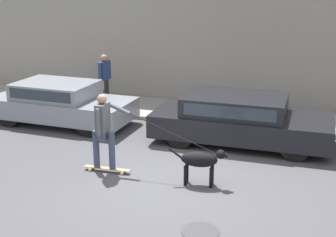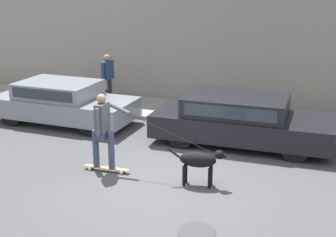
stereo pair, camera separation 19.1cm
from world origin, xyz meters
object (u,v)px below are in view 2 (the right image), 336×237
at_px(skateboarder, 103,128).
at_px(pedestrian_with_bag, 107,77).
at_px(parked_car_1, 241,120).
at_px(dog, 199,161).
at_px(parked_car_0, 63,103).

height_order(skateboarder, pedestrian_with_bag, skateboarder).
relative_size(parked_car_1, dog, 3.69).
bearing_deg(skateboarder, pedestrian_with_bag, 112.93).
relative_size(parked_car_0, skateboarder, 1.38).
relative_size(dog, skateboarder, 0.40).
xyz_separation_m(parked_car_0, parked_car_1, (4.93, -0.00, 0.02)).
bearing_deg(pedestrian_with_bag, dog, 140.85).
xyz_separation_m(parked_car_1, dog, (-0.28, -2.63, -0.09)).
height_order(parked_car_0, skateboarder, skateboarder).
xyz_separation_m(skateboarder, pedestrian_with_bag, (-2.22, 4.60, -0.01)).
height_order(parked_car_1, pedestrian_with_bag, pedestrian_with_bag).
distance_m(parked_car_1, pedestrian_with_bag, 4.95).
distance_m(parked_car_0, parked_car_1, 4.93).
xyz_separation_m(parked_car_0, skateboarder, (2.61, -2.64, 0.37)).
xyz_separation_m(parked_car_1, skateboarder, (-2.31, -2.64, 0.35)).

